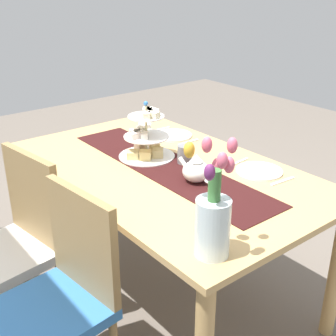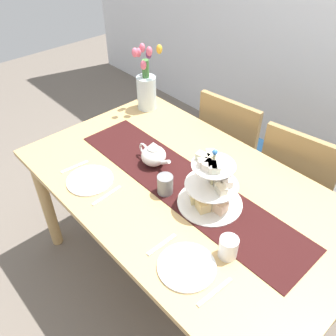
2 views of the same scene
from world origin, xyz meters
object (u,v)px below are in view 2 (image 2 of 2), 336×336
dining_table (183,200)px  knife_right (215,292)px  knife_left (107,196)px  fork_left (75,167)px  chair_right (298,184)px  dinner_plate_right (187,267)px  tulip_vase (146,87)px  dinner_plate_left (90,180)px  chair_left (234,148)px  tiered_cake_stand (212,187)px  mug_white_text (228,247)px  teapot (153,155)px  fork_right (162,245)px  mug_grey (165,184)px

dining_table → knife_right: bearing=-33.4°
knife_right → knife_left: bearing=180.0°
fork_left → chair_right: bearing=55.2°
fork_left → dinner_plate_right: (0.83, 0.00, 0.00)m
tulip_vase → knife_right: (1.19, -0.67, -0.15)m
dinner_plate_left → dining_table: bearing=43.8°
chair_left → knife_right: (0.74, -1.05, 0.27)m
knife_left → tiered_cake_stand: bearing=42.1°
chair_right → dinner_plate_left: chair_right is taller
fork_left → dinner_plate_left: bearing=0.0°
chair_left → tiered_cake_stand: tiered_cake_stand is taller
chair_right → mug_white_text: bearing=-79.5°
dining_table → dinner_plate_left: 0.48m
dinner_plate_left → dinner_plate_right: size_ratio=1.00×
teapot → tulip_vase: (-0.48, 0.35, 0.09)m
dinner_plate_right → mug_white_text: (0.07, 0.16, 0.04)m
dinner_plate_right → fork_right: size_ratio=1.53×
teapot → mug_grey: teapot is taller
chair_right → fork_left: size_ratio=6.07×
chair_right → tulip_vase: tulip_vase is taller
teapot → chair_left: bearing=91.5°
fork_right → knife_right: same height
tulip_vase → knife_left: tulip_vase is taller
tiered_cake_stand → mug_white_text: bearing=-34.4°
dining_table → dinner_plate_right: (0.34, -0.32, 0.11)m
dining_table → fork_right: fork_right is taller
teapot → knife_right: size_ratio=1.40×
teapot → fork_right: bearing=-37.0°
knife_left → dinner_plate_left: bearing=180.0°
tiered_cake_stand → fork_right: size_ratio=2.03×
knife_left → mug_grey: (0.17, 0.22, 0.05)m
chair_right → mug_white_text: 0.96m
fork_left → fork_right: same height
tulip_vase → fork_left: bearing=-71.7°
fork_right → knife_right: (0.29, 0.00, 0.00)m
chair_left → knife_left: size_ratio=5.35×
tiered_cake_stand → teapot: (-0.40, -0.00, -0.04)m
teapot → knife_left: 0.33m
fork_left → chair_left: bearing=77.4°
mug_white_text → dining_table: bearing=158.5°
fork_right → knife_right: size_ratio=0.88×
chair_right → knife_right: bearing=-77.0°
tiered_cake_stand → teapot: 0.40m
chair_right → chair_left: bearing=-180.0°
chair_left → teapot: 0.80m
knife_left → dinner_plate_right: size_ratio=0.74×
dinner_plate_right → knife_left: bearing=180.0°
chair_right → teapot: bearing=-123.2°
chair_left → mug_grey: 0.91m
tiered_cake_stand → mug_white_text: size_ratio=3.20×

